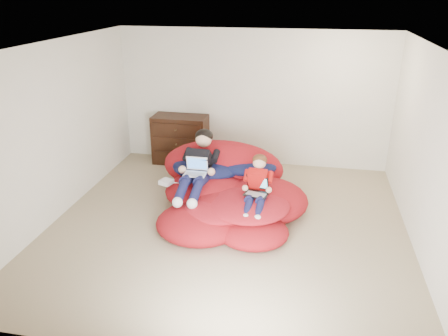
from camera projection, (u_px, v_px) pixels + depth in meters
room_shell at (228, 211)px, 6.18m from camera, size 5.10×5.10×2.77m
dresser at (181, 139)px, 8.35m from camera, size 1.02×0.57×0.92m
beanbag_pile at (228, 191)px, 6.66m from camera, size 2.44×2.45×0.91m
cream_pillow at (197, 152)px, 7.26m from camera, size 0.47×0.30×0.30m
older_boy at (198, 163)px, 6.62m from camera, size 0.39×1.39×0.77m
younger_boy at (257, 184)px, 6.09m from camera, size 0.30×0.91×0.67m
laptop_white at (196, 169)px, 6.50m from camera, size 0.33×0.28×0.24m
laptop_black at (257, 189)px, 6.09m from camera, size 0.36×0.37×0.23m
power_adapter at (166, 182)px, 6.63m from camera, size 0.22×0.22×0.07m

